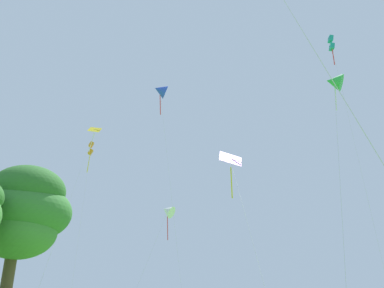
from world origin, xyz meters
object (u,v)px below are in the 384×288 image
(kite_white_distant, at_px, (167,211))
(tree_right_cluster, at_px, (24,212))
(kite_purple_streamer, at_px, (231,167))
(kite_blue_delta, at_px, (160,90))
(kite_yellow_diamond, at_px, (92,138))
(kite_green_small, at_px, (334,82))
(kite_orange_box, at_px, (91,150))
(kite_teal_box, at_px, (331,44))

(kite_white_distant, xyz_separation_m, tree_right_cluster, (-9.25, -10.71, -2.10))
(kite_white_distant, xyz_separation_m, kite_purple_streamer, (5.82, -11.95, 0.70))
(kite_blue_delta, bearing_deg, tree_right_cluster, -114.77)
(kite_yellow_diamond, xyz_separation_m, kite_white_distant, (8.87, -1.46, -8.60))
(kite_white_distant, bearing_deg, kite_yellow_diamond, 170.68)
(kite_yellow_diamond, relative_size, kite_blue_delta, 0.73)
(kite_yellow_diamond, xyz_separation_m, kite_purple_streamer, (14.69, -13.41, -7.90))
(kite_yellow_diamond, distance_m, kite_purple_streamer, 21.40)
(kite_purple_streamer, bearing_deg, kite_yellow_diamond, 137.62)
(kite_green_small, xyz_separation_m, tree_right_cluster, (-21.41, 5.74, -6.85))
(kite_orange_box, distance_m, tree_right_cluster, 19.27)
(kite_yellow_diamond, bearing_deg, tree_right_cluster, -91.76)
(kite_yellow_diamond, relative_size, kite_purple_streamer, 1.73)
(kite_yellow_diamond, bearing_deg, kite_orange_box, 109.26)
(kite_yellow_diamond, distance_m, tree_right_cluster, 16.21)
(kite_purple_streamer, bearing_deg, kite_blue_delta, 114.21)
(kite_green_small, relative_size, kite_white_distant, 1.47)
(kite_green_small, bearing_deg, tree_right_cluster, 165.00)
(kite_blue_delta, height_order, kite_teal_box, kite_teal_box)
(kite_purple_streamer, bearing_deg, tree_right_cluster, 175.30)
(kite_teal_box, distance_m, kite_orange_box, 31.91)
(kite_blue_delta, bearing_deg, kite_teal_box, -9.25)
(kite_white_distant, bearing_deg, kite_purple_streamer, -64.05)
(kite_white_distant, relative_size, kite_orange_box, 0.53)
(kite_teal_box, distance_m, kite_white_distant, 28.08)
(kite_teal_box, bearing_deg, tree_right_cluster, -156.36)
(kite_blue_delta, bearing_deg, kite_green_small, -57.01)
(kite_yellow_diamond, height_order, kite_blue_delta, kite_blue_delta)
(kite_white_distant, bearing_deg, kite_teal_box, 5.24)
(kite_teal_box, xyz_separation_m, kite_white_distant, (-19.26, -1.76, -20.36))
(kite_yellow_diamond, relative_size, tree_right_cluster, 1.87)
(kite_green_small, height_order, tree_right_cluster, kite_green_small)
(kite_green_small, relative_size, kite_orange_box, 0.78)
(kite_blue_delta, bearing_deg, kite_yellow_diamond, -151.70)
(kite_blue_delta, distance_m, tree_right_cluster, 25.60)
(kite_orange_box, height_order, tree_right_cluster, kite_orange_box)
(kite_teal_box, distance_m, kite_purple_streamer, 27.48)
(kite_blue_delta, distance_m, kite_white_distant, 17.45)
(kite_orange_box, bearing_deg, kite_yellow_diamond, -70.74)
(kite_orange_box, bearing_deg, tree_right_cluster, -86.57)
(kite_purple_streamer, relative_size, tree_right_cluster, 1.08)
(tree_right_cluster, bearing_deg, kite_orange_box, 93.43)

